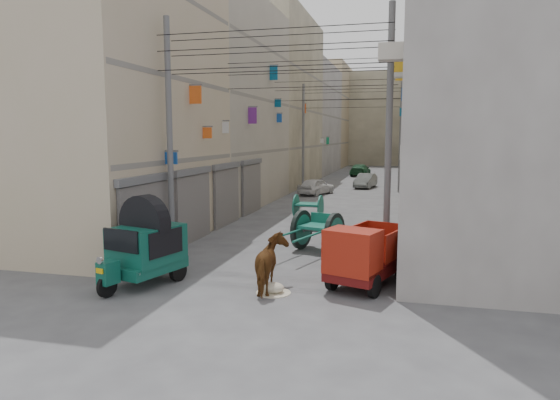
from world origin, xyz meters
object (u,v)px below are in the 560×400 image
(feed_sack, at_px, (273,288))
(horse, at_px, (272,264))
(distant_car_grey, at_px, (366,181))
(distant_car_green, at_px, (360,170))
(distant_car_white, at_px, (316,186))
(auto_rickshaw, at_px, (145,244))
(tonga_cart, at_px, (318,230))
(mini_truck, at_px, (363,258))
(second_cart, at_px, (308,206))

(feed_sack, relative_size, horse, 0.32)
(feed_sack, xyz_separation_m, horse, (-0.08, 0.12, 0.60))
(horse, relative_size, distant_car_grey, 0.51)
(distant_car_green, bearing_deg, distant_car_white, 89.68)
(auto_rickshaw, relative_size, distant_car_grey, 0.81)
(tonga_cart, relative_size, distant_car_grey, 0.98)
(horse, distance_m, distant_car_grey, 27.68)
(auto_rickshaw, height_order, distant_car_grey, auto_rickshaw)
(tonga_cart, distance_m, distant_car_white, 17.47)
(mini_truck, distance_m, feed_sack, 2.58)
(tonga_cart, bearing_deg, distant_car_white, 118.03)
(mini_truck, xyz_separation_m, distant_car_green, (-3.70, 38.83, -0.22))
(feed_sack, xyz_separation_m, distant_car_white, (-2.91, 22.28, 0.44))
(distant_car_white, bearing_deg, distant_car_grey, -98.62)
(tonga_cart, bearing_deg, feed_sack, -75.42)
(tonga_cart, distance_m, second_cart, 7.21)
(horse, bearing_deg, tonga_cart, -103.24)
(tonga_cart, relative_size, feed_sack, 5.89)
(distant_car_grey, relative_size, distant_car_green, 0.83)
(tonga_cart, relative_size, horse, 1.91)
(feed_sack, height_order, distant_car_white, distant_car_white)
(horse, bearing_deg, feed_sack, 114.64)
(distant_car_grey, bearing_deg, distant_car_white, -109.96)
(auto_rickshaw, xyz_separation_m, mini_truck, (5.90, 1.17, -0.30))
(second_cart, xyz_separation_m, feed_sack, (1.46, -12.10, -0.49))
(tonga_cart, distance_m, mini_truck, 4.47)
(distant_car_grey, bearing_deg, distant_car_green, 105.95)
(mini_truck, xyz_separation_m, distant_car_white, (-5.15, 21.20, -0.24))
(second_cart, distance_m, distant_car_green, 27.82)
(auto_rickshaw, height_order, distant_car_white, auto_rickshaw)
(mini_truck, distance_m, second_cart, 11.62)
(auto_rickshaw, height_order, distant_car_green, auto_rickshaw)
(tonga_cart, distance_m, horse, 4.99)
(auto_rickshaw, height_order, feed_sack, auto_rickshaw)
(feed_sack, bearing_deg, mini_truck, 25.91)
(mini_truck, height_order, distant_car_white, mini_truck)
(distant_car_white, height_order, distant_car_green, distant_car_green)
(auto_rickshaw, xyz_separation_m, distant_car_grey, (3.76, 27.88, -0.56))
(auto_rickshaw, xyz_separation_m, distant_car_white, (0.76, 22.37, -0.54))
(distant_car_white, bearing_deg, distant_car_green, -74.73)
(distant_car_white, relative_size, distant_car_grey, 0.99)
(feed_sack, bearing_deg, distant_car_white, 97.44)
(auto_rickshaw, bearing_deg, horse, 18.50)
(distant_car_white, bearing_deg, mini_truck, 123.61)
(feed_sack, distance_m, horse, 0.62)
(mini_truck, bearing_deg, feed_sack, -135.59)
(tonga_cart, bearing_deg, distant_car_green, 110.40)
(auto_rickshaw, height_order, mini_truck, auto_rickshaw)
(tonga_cart, distance_m, distant_car_grey, 22.70)
(second_cart, bearing_deg, distant_car_green, 93.59)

